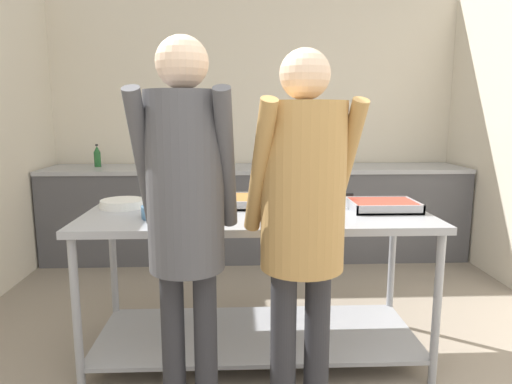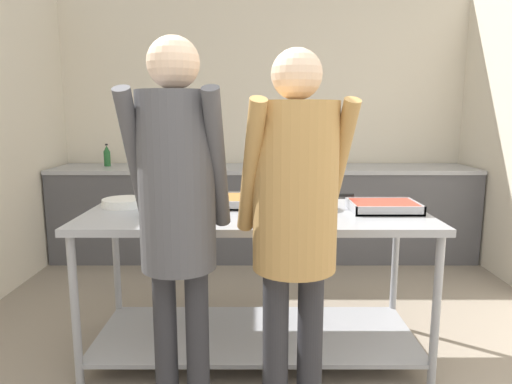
{
  "view_description": "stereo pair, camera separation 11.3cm",
  "coord_description": "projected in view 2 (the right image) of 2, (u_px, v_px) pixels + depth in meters",
  "views": [
    {
      "loc": [
        -0.19,
        -1.05,
        1.44
      ],
      "look_at": [
        -0.08,
        1.61,
        0.97
      ],
      "focal_mm": 32.0,
      "sensor_mm": 36.0,
      "label": 1
    },
    {
      "loc": [
        -0.08,
        -1.05,
        1.44
      ],
      "look_at": [
        -0.08,
        1.61,
        0.97
      ],
      "focal_mm": 32.0,
      "sensor_mm": 36.0,
      "label": 2
    }
  ],
  "objects": [
    {
      "name": "serving_tray_roast",
      "position": [
        236.0,
        201.0,
        2.81
      ],
      "size": [
        0.47,
        0.34,
        0.05
      ],
      "color": "#9EA0A8",
      "rests_on": "serving_counter"
    },
    {
      "name": "serving_counter",
      "position": [
        256.0,
        259.0,
        2.67
      ],
      "size": [
        1.96,
        0.81,
        0.87
      ],
      "color": "#9EA0A8",
      "rests_on": "ground_plane"
    },
    {
      "name": "water_bottle",
      "position": [
        107.0,
        156.0,
        4.55
      ],
      "size": [
        0.06,
        0.06,
        0.22
      ],
      "color": "#23602D",
      "rests_on": "back_counter"
    },
    {
      "name": "wall_rear",
      "position": [
        263.0,
        124.0,
        4.79
      ],
      "size": [
        4.26,
        0.06,
        2.65
      ],
      "color": "beige",
      "rests_on": "ground_plane"
    },
    {
      "name": "back_counter",
      "position": [
        264.0,
        212.0,
        4.58
      ],
      "size": [
        4.1,
        0.65,
        0.91
      ],
      "color": "#4C4C51",
      "rests_on": "ground_plane"
    },
    {
      "name": "serving_tray_vegetables",
      "position": [
        384.0,
        207.0,
        2.65
      ],
      "size": [
        0.39,
        0.3,
        0.05
      ],
      "color": "#9EA0A8",
      "rests_on": "serving_counter"
    },
    {
      "name": "guest_serving_left",
      "position": [
        178.0,
        198.0,
        1.88
      ],
      "size": [
        0.43,
        0.36,
        1.74
      ],
      "color": "#2D2D33",
      "rests_on": "ground_plane"
    },
    {
      "name": "broccoli_bowl",
      "position": [
        162.0,
        209.0,
        2.51
      ],
      "size": [
        0.24,
        0.24,
        0.11
      ],
      "color": "#3D668C",
      "rests_on": "serving_counter"
    },
    {
      "name": "guest_serving_right",
      "position": [
        295.0,
        206.0,
        1.93
      ],
      "size": [
        0.51,
        0.42,
        1.7
      ],
      "color": "#2D2D33",
      "rests_on": "ground_plane"
    },
    {
      "name": "sauce_pan",
      "position": [
        312.0,
        200.0,
        2.71
      ],
      "size": [
        0.37,
        0.23,
        0.09
      ],
      "color": "#9EA0A8",
      "rests_on": "serving_counter"
    },
    {
      "name": "plate_stack",
      "position": [
        124.0,
        203.0,
        2.78
      ],
      "size": [
        0.27,
        0.27,
        0.05
      ],
      "color": "white",
      "rests_on": "serving_counter"
    }
  ]
}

